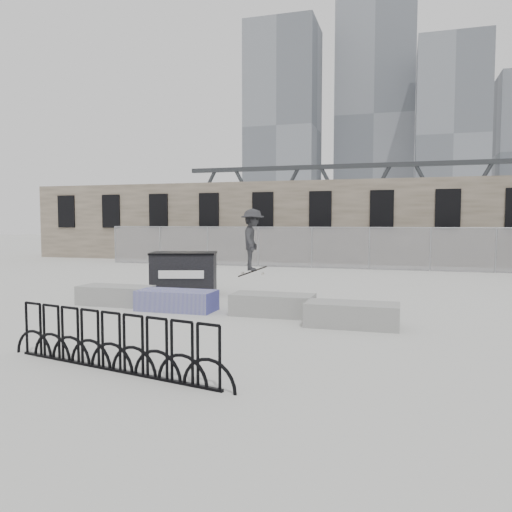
{
  "coord_description": "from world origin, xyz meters",
  "views": [
    {
      "loc": [
        4.32,
        -11.69,
        2.29
      ],
      "look_at": [
        0.28,
        1.93,
        1.3
      ],
      "focal_mm": 35.0,
      "sensor_mm": 36.0,
      "label": 1
    }
  ],
  "objects_px": {
    "planter_center_left": "(177,300)",
    "bike_rack": "(111,343)",
    "planter_far_left": "(116,294)",
    "skateboarder": "(252,240)",
    "dumpster": "(184,273)",
    "planter_center_right": "(273,304)",
    "planter_offset": "(352,314)"
  },
  "relations": [
    {
      "from": "planter_center_left",
      "to": "planter_center_right",
      "type": "xyz_separation_m",
      "value": [
        2.53,
        0.07,
        0.0
      ]
    },
    {
      "from": "planter_center_left",
      "to": "bike_rack",
      "type": "xyz_separation_m",
      "value": [
        1.3,
        -5.02,
        0.16
      ]
    },
    {
      "from": "planter_far_left",
      "to": "planter_center_left",
      "type": "height_order",
      "value": "same"
    },
    {
      "from": "planter_offset",
      "to": "planter_center_right",
      "type": "bearing_deg",
      "value": 158.67
    },
    {
      "from": "planter_far_left",
      "to": "planter_center_left",
      "type": "relative_size",
      "value": 1.0
    },
    {
      "from": "bike_rack",
      "to": "dumpster",
      "type": "bearing_deg",
      "value": 106.87
    },
    {
      "from": "planter_center_left",
      "to": "planter_offset",
      "type": "bearing_deg",
      "value": -8.88
    },
    {
      "from": "planter_offset",
      "to": "dumpster",
      "type": "height_order",
      "value": "dumpster"
    },
    {
      "from": "planter_far_left",
      "to": "bike_rack",
      "type": "xyz_separation_m",
      "value": [
        3.31,
        -5.36,
        0.16
      ]
    },
    {
      "from": "planter_center_left",
      "to": "dumpster",
      "type": "bearing_deg",
      "value": 111.07
    },
    {
      "from": "planter_far_left",
      "to": "bike_rack",
      "type": "relative_size",
      "value": 0.45
    },
    {
      "from": "planter_offset",
      "to": "skateboarder",
      "type": "relative_size",
      "value": 1.1
    },
    {
      "from": "bike_rack",
      "to": "planter_offset",
      "type": "bearing_deg",
      "value": 53.3
    },
    {
      "from": "dumpster",
      "to": "bike_rack",
      "type": "xyz_separation_m",
      "value": [
        2.34,
        -7.7,
        -0.23
      ]
    },
    {
      "from": "skateboarder",
      "to": "bike_rack",
      "type": "bearing_deg",
      "value": 163.84
    },
    {
      "from": "planter_far_left",
      "to": "skateboarder",
      "type": "xyz_separation_m",
      "value": [
        3.73,
        0.68,
        1.52
      ]
    },
    {
      "from": "skateboarder",
      "to": "planter_far_left",
      "type": "bearing_deg",
      "value": 88.22
    },
    {
      "from": "planter_center_left",
      "to": "bike_rack",
      "type": "distance_m",
      "value": 5.19
    },
    {
      "from": "planter_center_left",
      "to": "skateboarder",
      "type": "distance_m",
      "value": 2.52
    },
    {
      "from": "planter_far_left",
      "to": "bike_rack",
      "type": "bearing_deg",
      "value": -58.33
    },
    {
      "from": "planter_far_left",
      "to": "planter_offset",
      "type": "xyz_separation_m",
      "value": [
        6.53,
        -1.05,
        0.0
      ]
    },
    {
      "from": "planter_offset",
      "to": "bike_rack",
      "type": "relative_size",
      "value": 0.45
    },
    {
      "from": "planter_offset",
      "to": "bike_rack",
      "type": "height_order",
      "value": "bike_rack"
    },
    {
      "from": "planter_center_right",
      "to": "planter_center_left",
      "type": "bearing_deg",
      "value": -178.39
    },
    {
      "from": "planter_center_right",
      "to": "bike_rack",
      "type": "bearing_deg",
      "value": -103.56
    },
    {
      "from": "dumpster",
      "to": "skateboarder",
      "type": "distance_m",
      "value": 3.41
    },
    {
      "from": "planter_center_left",
      "to": "bike_rack",
      "type": "relative_size",
      "value": 0.45
    },
    {
      "from": "planter_far_left",
      "to": "planter_center_left",
      "type": "distance_m",
      "value": 2.03
    },
    {
      "from": "planter_center_right",
      "to": "skateboarder",
      "type": "relative_size",
      "value": 1.1
    },
    {
      "from": "planter_far_left",
      "to": "planter_center_left",
      "type": "bearing_deg",
      "value": -9.6
    },
    {
      "from": "bike_rack",
      "to": "skateboarder",
      "type": "xyz_separation_m",
      "value": [
        0.42,
        6.05,
        1.36
      ]
    },
    {
      "from": "planter_offset",
      "to": "dumpster",
      "type": "xyz_separation_m",
      "value": [
        -5.55,
        3.38,
        0.39
      ]
    }
  ]
}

